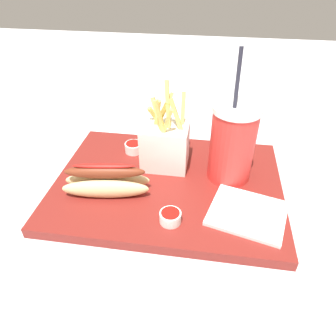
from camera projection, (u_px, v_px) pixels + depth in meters
name	position (u px, v px, depth m)	size (l,w,h in m)	color
ground_plane	(168.00, 192.00, 0.62)	(2.40, 2.40, 0.02)	silver
food_tray	(168.00, 184.00, 0.61)	(0.43, 0.32, 0.02)	maroon
soda_cup	(232.00, 143.00, 0.58)	(0.09, 0.09, 0.25)	red
fries_basket	(165.00, 144.00, 0.62)	(0.09, 0.08, 0.17)	white
hot_dog_1	(106.00, 181.00, 0.56)	(0.16, 0.07, 0.06)	#E5C689
ketchup_cup_1	(134.00, 147.00, 0.68)	(0.04, 0.04, 0.02)	white
ketchup_cup_2	(170.00, 217.00, 0.51)	(0.04, 0.04, 0.02)	white
napkin_stack	(247.00, 213.00, 0.53)	(0.12, 0.11, 0.01)	white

